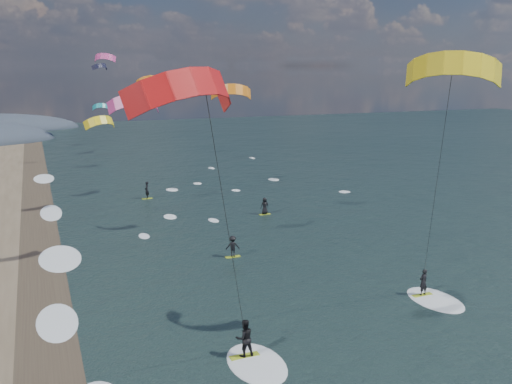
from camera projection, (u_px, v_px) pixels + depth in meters
name	position (u px, v px, depth m)	size (l,w,h in m)	color
wet_sand_strip	(49.00, 369.00, 26.10)	(3.00, 240.00, 0.00)	#382D23
kitesurfer_near_a	(448.00, 124.00, 26.47)	(7.71, 9.29, 14.73)	#A6BD21
kitesurfer_near_b	(222.00, 187.00, 20.35)	(7.29, 9.01, 14.11)	#A6BD21
far_kitesurfers	(218.00, 217.00, 49.19)	(10.11, 21.59, 1.81)	#A6BD21
bg_kite_field	(133.00, 85.00, 69.20)	(12.25, 74.38, 9.08)	black
shoreline_surf	(69.00, 322.00, 30.85)	(2.40, 79.40, 0.11)	white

